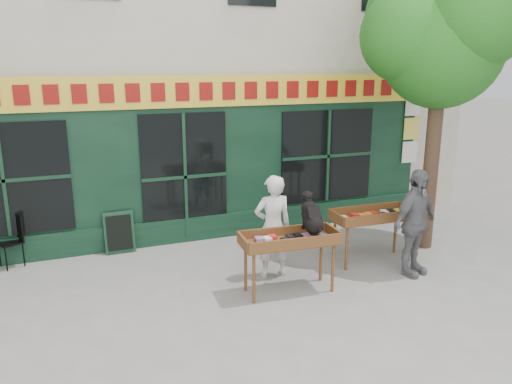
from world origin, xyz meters
TOP-DOWN VIEW (x-y plane):
  - ground at (0.00, 0.00)m, footprint 80.00×80.00m
  - building at (0.00, 5.97)m, footprint 14.00×7.26m
  - street_tree at (4.34, 0.36)m, footprint 3.05×2.90m
  - book_cart_center at (0.94, -0.53)m, footprint 1.54×0.73m
  - dog at (1.29, -0.58)m, footprint 0.38×0.62m
  - woman at (0.94, 0.12)m, footprint 0.67×0.47m
  - book_cart_right at (2.88, 0.05)m, footprint 1.52×0.67m
  - man_right at (3.18, -0.70)m, footprint 1.16×0.76m
  - bistro_chair_right at (-3.13, 2.24)m, footprint 0.48×0.48m
  - chalkboard at (-1.34, 2.19)m, footprint 0.56×0.20m

SIDE VIEW (x-z plane):
  - ground at x=0.00m, z-range 0.00..0.00m
  - chalkboard at x=-1.34m, z-range 0.01..0.79m
  - bistro_chair_right at x=-3.13m, z-range 0.08..1.03m
  - book_cart_center at x=0.94m, z-range 0.33..1.32m
  - book_cart_right at x=2.88m, z-range 0.33..1.32m
  - woman at x=0.94m, z-range 0.00..1.76m
  - man_right at x=3.18m, z-range 0.00..1.84m
  - dog at x=1.29m, z-range 0.99..1.59m
  - street_tree at x=4.34m, z-range 1.31..6.91m
  - building at x=0.00m, z-range -0.03..9.97m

